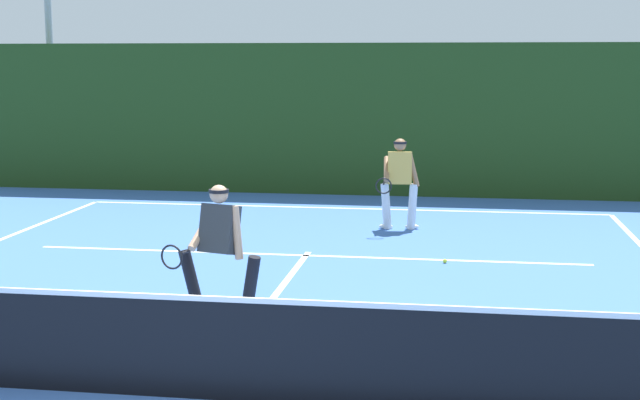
% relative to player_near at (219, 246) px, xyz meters
% --- Properties ---
extents(ground_plane, '(80.00, 80.00, 0.00)m').
position_rel_player_near_xyz_m(ground_plane, '(0.43, -2.48, -0.91)').
color(ground_plane, '#3F69B6').
extents(court_line_baseline_far, '(10.95, 0.10, 0.01)m').
position_rel_player_near_xyz_m(court_line_baseline_far, '(0.43, 8.28, -0.91)').
color(court_line_baseline_far, white).
rests_on(court_line_baseline_far, ground_plane).
extents(court_line_service, '(8.93, 0.10, 0.01)m').
position_rel_player_near_xyz_m(court_line_service, '(0.43, 3.66, -0.91)').
color(court_line_service, white).
rests_on(court_line_service, ground_plane).
extents(court_line_centre, '(0.10, 6.40, 0.01)m').
position_rel_player_near_xyz_m(court_line_centre, '(0.43, 0.72, -0.91)').
color(court_line_centre, white).
rests_on(court_line_centre, ground_plane).
extents(tennis_net, '(11.99, 0.09, 1.08)m').
position_rel_player_near_xyz_m(tennis_net, '(0.43, -2.48, -0.40)').
color(tennis_net, '#1E4723').
rests_on(tennis_net, ground_plane).
extents(player_near, '(1.13, 0.89, 1.65)m').
position_rel_player_near_xyz_m(player_near, '(0.00, 0.00, 0.00)').
color(player_near, black).
rests_on(player_near, ground_plane).
extents(player_far, '(0.77, 0.91, 1.68)m').
position_rel_player_near_xyz_m(player_far, '(1.76, 6.15, 0.02)').
color(player_far, silver).
rests_on(player_far, ground_plane).
extents(tennis_ball, '(0.07, 0.07, 0.07)m').
position_rel_player_near_xyz_m(tennis_ball, '(3.53, -0.48, -0.88)').
color(tennis_ball, '#D1E033').
rests_on(tennis_ball, ground_plane).
extents(tennis_ball_extra, '(0.07, 0.07, 0.07)m').
position_rel_player_near_xyz_m(tennis_ball_extra, '(2.64, 3.46, -0.88)').
color(tennis_ball_extra, '#D1E033').
rests_on(tennis_ball_extra, ground_plane).
extents(back_fence_windscreen, '(20.96, 0.12, 3.48)m').
position_rel_player_near_xyz_m(back_fence_windscreen, '(0.43, 10.20, 0.83)').
color(back_fence_windscreen, '#213D16').
rests_on(back_fence_windscreen, ground_plane).
extents(light_pole, '(0.55, 0.44, 6.47)m').
position_rel_player_near_xyz_m(light_pole, '(-7.69, 11.96, 3.14)').
color(light_pole, '#9EA39E').
rests_on(light_pole, ground_plane).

